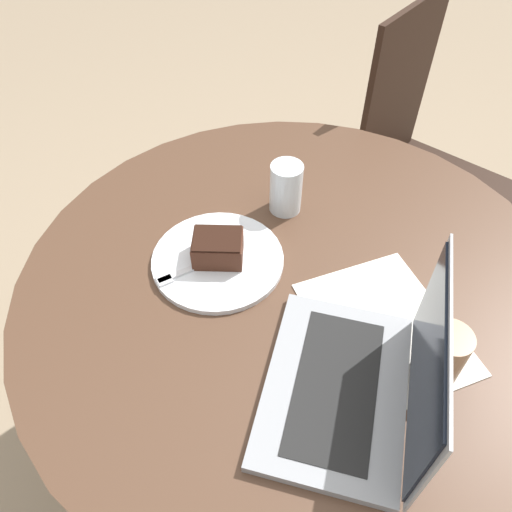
# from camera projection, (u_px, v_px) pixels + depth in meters

# --- Properties ---
(ground_plane) EXTENTS (12.00, 12.00, 0.00)m
(ground_plane) POSITION_uv_depth(u_px,v_px,m) (281.00, 436.00, 1.54)
(ground_plane) COLOR gray
(dining_table) EXTENTS (1.08, 1.08, 0.77)m
(dining_table) POSITION_uv_depth(u_px,v_px,m) (291.00, 325.00, 1.09)
(dining_table) COLOR #4C3323
(dining_table) RESTS_ON ground_plane
(chair) EXTENTS (0.51, 0.51, 1.00)m
(chair) POSITION_uv_depth(u_px,v_px,m) (417.00, 171.00, 1.61)
(chair) COLOR black
(chair) RESTS_ON ground_plane
(paper_document) EXTENTS (0.34, 0.30, 0.00)m
(paper_document) POSITION_uv_depth(u_px,v_px,m) (385.00, 327.00, 0.89)
(paper_document) COLOR white
(paper_document) RESTS_ON dining_table
(plate) EXTENTS (0.26, 0.26, 0.01)m
(plate) POSITION_uv_depth(u_px,v_px,m) (218.00, 260.00, 0.99)
(plate) COLOR silver
(plate) RESTS_ON dining_table
(cake_slice) EXTENTS (0.12, 0.12, 0.06)m
(cake_slice) POSITION_uv_depth(u_px,v_px,m) (218.00, 248.00, 0.97)
(cake_slice) COLOR #472619
(cake_slice) RESTS_ON plate
(fork) EXTENTS (0.04, 0.17, 0.00)m
(fork) POSITION_uv_depth(u_px,v_px,m) (190.00, 269.00, 0.96)
(fork) COLOR silver
(fork) RESTS_ON plate
(coffee_glass) EXTENTS (0.07, 0.07, 0.11)m
(coffee_glass) POSITION_uv_depth(u_px,v_px,m) (443.00, 355.00, 0.79)
(coffee_glass) COLOR #997556
(coffee_glass) RESTS_ON dining_table
(water_glass) EXTENTS (0.07, 0.07, 0.11)m
(water_glass) POSITION_uv_depth(u_px,v_px,m) (286.00, 188.00, 1.06)
(water_glass) COLOR silver
(water_glass) RESTS_ON dining_table
(laptop) EXTENTS (0.38, 0.40, 0.24)m
(laptop) POSITION_uv_depth(u_px,v_px,m) (359.00, 383.00, 0.77)
(laptop) COLOR gray
(laptop) RESTS_ON dining_table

